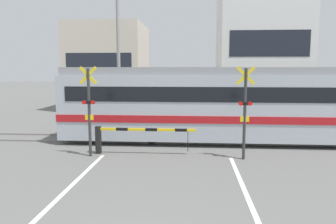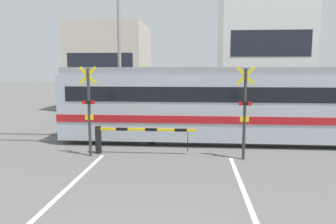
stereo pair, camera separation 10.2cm
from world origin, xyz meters
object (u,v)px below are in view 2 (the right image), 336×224
object	(u,v)px
commuter_train	(301,103)
crossing_barrier_far	(205,116)
crossing_barrier_near	(124,135)
crossing_signal_right	(245,109)
pedestrian	(176,105)
crossing_signal_left	(89,107)

from	to	relation	value
commuter_train	crossing_barrier_far	size ratio (longest dim) A/B	5.45
crossing_barrier_near	crossing_barrier_far	world-z (taller)	same
crossing_signal_right	pedestrian	xyz separation A→B (m)	(-3.07, 9.64, -0.96)
crossing_signal_left	crossing_barrier_near	bearing A→B (deg)	18.73
crossing_barrier_near	pedestrian	xyz separation A→B (m)	(1.56, 9.22, 0.17)
commuter_train	crossing_barrier_near	size ratio (longest dim) A/B	5.45
commuter_train	crossing_barrier_near	distance (m)	8.08
crossing_signal_right	pedestrian	world-z (taller)	crossing_signal_right
commuter_train	pedestrian	bearing A→B (deg)	132.36
crossing_barrier_near	crossing_signal_left	xyz separation A→B (m)	(-1.24, -0.42, 1.13)
commuter_train	crossing_barrier_near	xyz separation A→B (m)	(-7.57, -2.63, -1.06)
pedestrian	crossing_barrier_far	bearing A→B (deg)	-63.60
crossing_barrier_near	crossing_signal_left	distance (m)	1.73
crossing_barrier_far	crossing_signal_left	bearing A→B (deg)	-127.80
crossing_barrier_far	pedestrian	world-z (taller)	pedestrian
commuter_train	crossing_signal_right	xyz separation A→B (m)	(-2.94, -3.05, 0.08)
commuter_train	pedestrian	world-z (taller)	commuter_train
commuter_train	pedestrian	xyz separation A→B (m)	(-6.01, 6.59, -0.88)
crossing_barrier_near	crossing_barrier_far	bearing A→B (deg)	58.58
crossing_signal_left	crossing_signal_right	bearing A→B (deg)	0.00
crossing_barrier_near	crossing_signal_right	bearing A→B (deg)	-5.19
crossing_barrier_far	crossing_signal_right	xyz separation A→B (m)	(1.24, -5.96, 1.13)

